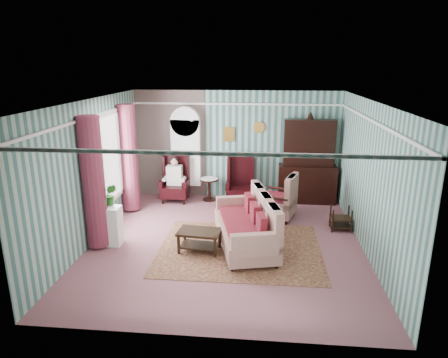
# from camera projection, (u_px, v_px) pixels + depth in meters

# --- Properties ---
(floor) EXTENTS (6.00, 6.00, 0.00)m
(floor) POSITION_uv_depth(u_px,v_px,m) (226.00, 242.00, 8.29)
(floor) COLOR #8C515D
(floor) RESTS_ON ground
(room_shell) EXTENTS (5.53, 6.02, 2.91)m
(room_shell) POSITION_uv_depth(u_px,v_px,m) (196.00, 145.00, 7.96)
(room_shell) COLOR #3C6E68
(room_shell) RESTS_ON ground
(bookcase) EXTENTS (0.80, 0.28, 2.24)m
(bookcase) POSITION_uv_depth(u_px,v_px,m) (186.00, 157.00, 10.82)
(bookcase) COLOR silver
(bookcase) RESTS_ON floor
(dresser_hutch) EXTENTS (1.50, 0.56, 2.36)m
(dresser_hutch) POSITION_uv_depth(u_px,v_px,m) (308.00, 159.00, 10.39)
(dresser_hutch) COLOR black
(dresser_hutch) RESTS_ON floor
(wingback_left) EXTENTS (0.76, 0.80, 1.25)m
(wingback_left) POSITION_uv_depth(u_px,v_px,m) (175.00, 179.00, 10.61)
(wingback_left) COLOR black
(wingback_left) RESTS_ON floor
(wingback_right) EXTENTS (0.76, 0.80, 1.25)m
(wingback_right) POSITION_uv_depth(u_px,v_px,m) (240.00, 180.00, 10.45)
(wingback_right) COLOR black
(wingback_right) RESTS_ON floor
(seated_woman) EXTENTS (0.44, 0.40, 1.18)m
(seated_woman) POSITION_uv_depth(u_px,v_px,m) (175.00, 180.00, 10.62)
(seated_woman) COLOR silver
(seated_woman) RESTS_ON floor
(round_side_table) EXTENTS (0.50, 0.50, 0.60)m
(round_side_table) POSITION_uv_depth(u_px,v_px,m) (209.00, 189.00, 10.76)
(round_side_table) COLOR black
(round_side_table) RESTS_ON floor
(nest_table) EXTENTS (0.45, 0.38, 0.54)m
(nest_table) POSITION_uv_depth(u_px,v_px,m) (341.00, 218.00, 8.85)
(nest_table) COLOR black
(nest_table) RESTS_ON floor
(plant_stand) EXTENTS (0.55, 0.35, 0.80)m
(plant_stand) POSITION_uv_depth(u_px,v_px,m) (108.00, 226.00, 8.12)
(plant_stand) COLOR white
(plant_stand) RESTS_ON floor
(rug) EXTENTS (3.20, 2.60, 0.01)m
(rug) POSITION_uv_depth(u_px,v_px,m) (240.00, 249.00, 7.98)
(rug) COLOR #48181C
(rug) RESTS_ON floor
(sofa) EXTENTS (1.44, 2.36, 1.13)m
(sofa) POSITION_uv_depth(u_px,v_px,m) (245.00, 221.00, 7.95)
(sofa) COLOR beige
(sofa) RESTS_ON floor
(floral_armchair) EXTENTS (1.09, 1.11, 0.94)m
(floral_armchair) POSITION_uv_depth(u_px,v_px,m) (277.00, 199.00, 9.50)
(floral_armchair) COLOR beige
(floral_armchair) RESTS_ON floor
(coffee_table) EXTENTS (0.87, 0.60, 0.43)m
(coffee_table) POSITION_uv_depth(u_px,v_px,m) (199.00, 241.00, 7.86)
(coffee_table) COLOR black
(coffee_table) RESTS_ON floor
(potted_plant_a) EXTENTS (0.50, 0.46, 0.45)m
(potted_plant_a) POSITION_uv_depth(u_px,v_px,m) (101.00, 198.00, 7.84)
(potted_plant_a) COLOR #1B591D
(potted_plant_a) RESTS_ON plant_stand
(potted_plant_b) EXTENTS (0.27, 0.23, 0.45)m
(potted_plant_b) POSITION_uv_depth(u_px,v_px,m) (111.00, 195.00, 8.06)
(potted_plant_b) COLOR #1D4B17
(potted_plant_b) RESTS_ON plant_stand
(potted_plant_c) EXTENTS (0.24, 0.24, 0.39)m
(potted_plant_c) POSITION_uv_depth(u_px,v_px,m) (101.00, 196.00, 8.06)
(potted_plant_c) COLOR #1C5A1C
(potted_plant_c) RESTS_ON plant_stand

